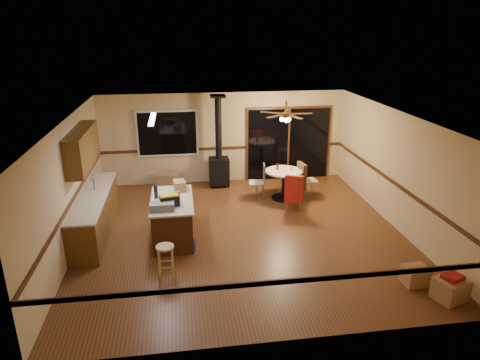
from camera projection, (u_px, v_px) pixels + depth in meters
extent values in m
plane|color=#5A3219|center=(242.00, 233.00, 9.50)|extent=(7.00, 7.00, 0.00)
plane|color=silver|center=(242.00, 117.00, 8.61)|extent=(7.00, 7.00, 0.00)
plane|color=tan|center=(224.00, 138.00, 12.31)|extent=(7.00, 0.00, 7.00)
plane|color=tan|center=(280.00, 264.00, 5.80)|extent=(7.00, 0.00, 7.00)
plane|color=tan|center=(70.00, 187.00, 8.58)|extent=(0.00, 7.00, 7.00)
plane|color=tan|center=(397.00, 171.00, 9.53)|extent=(0.00, 7.00, 7.00)
cube|color=black|center=(167.00, 133.00, 11.98)|extent=(1.72, 0.10, 1.32)
cube|color=black|center=(288.00, 144.00, 12.61)|extent=(2.52, 0.10, 2.10)
cube|color=brown|center=(95.00, 215.00, 9.38)|extent=(0.60, 3.00, 0.86)
cube|color=beige|center=(92.00, 196.00, 9.23)|extent=(0.64, 3.04, 0.04)
cube|color=brown|center=(82.00, 148.00, 9.05)|extent=(0.35, 2.00, 0.80)
cube|color=#401F10|center=(173.00, 220.00, 9.15)|extent=(0.80, 1.60, 0.86)
cube|color=beige|center=(172.00, 200.00, 8.99)|extent=(0.88, 1.68, 0.04)
cube|color=black|center=(219.00, 171.00, 12.15)|extent=(0.55, 0.50, 0.75)
cylinder|color=black|center=(218.00, 127.00, 11.73)|extent=(0.18, 0.18, 1.77)
cylinder|color=brown|center=(286.00, 115.00, 10.65)|extent=(0.24, 0.24, 0.10)
cylinder|color=brown|center=(286.00, 104.00, 10.56)|extent=(0.05, 0.05, 0.16)
sphere|color=#FFD88C|center=(286.00, 120.00, 10.69)|extent=(0.16, 0.16, 0.16)
cube|color=white|center=(152.00, 119.00, 8.66)|extent=(0.10, 1.20, 0.04)
cube|color=slate|center=(162.00, 206.00, 8.45)|extent=(0.48, 0.27, 0.15)
cube|color=black|center=(169.00, 201.00, 8.64)|extent=(0.42, 0.28, 0.21)
cube|color=gold|center=(169.00, 195.00, 8.60)|extent=(0.40, 0.27, 0.03)
cube|color=#A07247|center=(180.00, 186.00, 9.45)|extent=(0.29, 0.36, 0.22)
cylinder|color=black|center=(156.00, 192.00, 9.01)|extent=(0.11, 0.11, 0.29)
cylinder|color=#D84C8C|center=(178.00, 196.00, 8.87)|extent=(0.08, 0.08, 0.22)
cylinder|color=white|center=(176.00, 189.00, 9.34)|extent=(0.06, 0.06, 0.16)
cylinder|color=tan|center=(166.00, 261.00, 7.81)|extent=(0.39, 0.39, 0.60)
cylinder|color=#0C15AC|center=(188.00, 246.00, 8.69)|extent=(0.39, 0.39, 0.25)
cylinder|color=black|center=(283.00, 198.00, 11.41)|extent=(0.61, 0.61, 0.04)
cylinder|color=black|center=(283.00, 185.00, 11.28)|extent=(0.10, 0.10, 0.70)
cylinder|color=beige|center=(284.00, 171.00, 11.16)|extent=(0.97, 0.97, 0.04)
cylinder|color=#590C14|center=(278.00, 167.00, 11.20)|extent=(0.07, 0.07, 0.16)
cylinder|color=beige|center=(291.00, 169.00, 11.11)|extent=(0.06, 0.06, 0.12)
cube|color=#C6B093|center=(257.00, 183.00, 11.26)|extent=(0.44, 0.44, 0.03)
cube|color=slate|center=(264.00, 174.00, 11.18)|extent=(0.08, 0.40, 0.50)
cube|color=#C6B093|center=(294.00, 192.00, 10.63)|extent=(0.51, 0.51, 0.03)
cube|color=slate|center=(294.00, 185.00, 10.37)|extent=(0.39, 0.16, 0.50)
cube|color=#AB1E13|center=(294.00, 189.00, 10.38)|extent=(0.45, 0.24, 0.70)
cube|color=#C6B093|center=(309.00, 181.00, 11.41)|extent=(0.45, 0.45, 0.03)
cube|color=slate|center=(302.00, 172.00, 11.27)|extent=(0.08, 0.40, 0.50)
cube|color=#3A2A16|center=(302.00, 176.00, 11.30)|extent=(0.16, 0.45, 0.70)
cube|color=#A07247|center=(169.00, 180.00, 12.08)|extent=(0.65, 0.57, 0.44)
cube|color=#A07247|center=(450.00, 289.00, 7.15)|extent=(0.61, 0.56, 0.38)
cube|color=#A07247|center=(415.00, 275.00, 7.58)|extent=(0.43, 0.37, 0.34)
cube|color=maroon|center=(453.00, 277.00, 7.07)|extent=(0.37, 0.34, 0.08)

